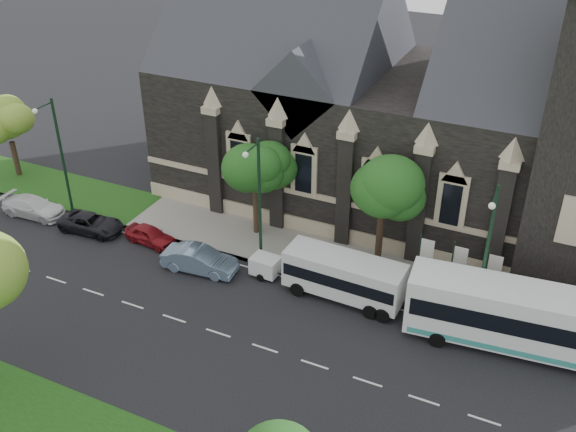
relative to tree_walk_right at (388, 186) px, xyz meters
The scene contains 19 objects.
ground 12.61m from the tree_walk_right, 106.69° to the right, with size 160.00×160.00×0.00m, color black.
sidewalk 6.69m from the tree_walk_right, 159.33° to the right, with size 80.00×5.00×0.15m, color gray.
museum 8.62m from the tree_walk_right, 76.72° to the left, with size 40.00×17.70×29.90m.
tree_walk_right is the anchor object (origin of this frame).
tree_walk_left 9.01m from the tree_walk_right, behind, with size 3.91×3.91×7.64m.
tree_walk_far 31.06m from the tree_walk_right, behind, with size 3.40×3.40×6.28m.
street_lamp_near 7.72m from the tree_walk_right, 28.06° to the right, with size 0.36×1.88×9.00m.
street_lamp_mid 8.10m from the tree_walk_right, 153.35° to the right, with size 0.36×1.88×9.00m.
street_lamp_far 23.50m from the tree_walk_right, behind, with size 0.36×1.88×9.00m.
banner_flag_left 4.92m from the tree_walk_right, 29.10° to the right, with size 0.90×0.10×4.00m.
banner_flag_center 6.36m from the tree_walk_right, 18.64° to the right, with size 0.90×0.10×4.00m.
banner_flag_right 8.05m from the tree_walk_right, 13.60° to the right, with size 0.90×0.10×4.00m.
tour_coach 11.49m from the tree_walk_right, 25.24° to the right, with size 13.45×4.10×3.86m.
shuttle_bus 6.22m from the tree_walk_right, 101.90° to the right, with size 7.42×2.79×2.84m.
box_trailer 9.26m from the tree_walk_right, 144.21° to the right, with size 2.61×1.53×1.38m.
sedan 12.96m from the tree_walk_right, 150.71° to the right, with size 1.72×4.94×1.63m, color #7087A2.
car_far_red 16.75m from the tree_walk_right, 163.55° to the right, with size 1.51×3.76×1.28m, color maroon.
car_far_white 26.34m from the tree_walk_right, 168.74° to the right, with size 2.00×4.93×1.43m, color silver.
car_far_black 21.27m from the tree_walk_right, 165.96° to the right, with size 2.18×4.72×1.31m, color black.
Camera 1 is at (12.86, -24.25, 24.74)m, focal length 40.73 mm.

